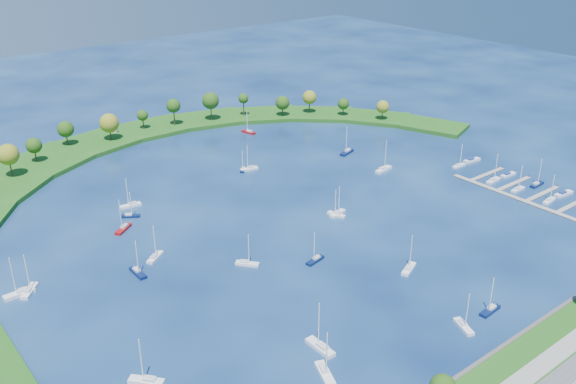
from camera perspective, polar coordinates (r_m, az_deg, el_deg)
ground at (r=242.52m, az=-0.19°, el=-1.54°), size 700.00×700.00×0.00m
breakwater at (r=259.35m, az=-15.06°, el=-0.41°), size 286.74×247.64×2.00m
breakwater_trees at (r=301.85m, az=-13.43°, el=5.29°), size 236.48×90.89×15.35m
harbor_tower at (r=331.74m, az=-15.42°, el=5.55°), size 2.60×2.60×3.84m
dock_system at (r=268.24m, az=22.80°, el=-0.85°), size 24.28×82.00×1.60m
moored_boat_0 at (r=205.53m, az=-3.74°, el=-6.43°), size 6.55×7.40×11.40m
moored_boat_1 at (r=243.11m, az=-14.14°, el=-2.05°), size 6.91×5.57×10.31m
moored_boat_2 at (r=278.68m, az=-4.11°, el=2.13°), size 5.92×6.05×9.72m
moored_boat_3 at (r=280.85m, az=8.69°, el=2.11°), size 9.82×4.25×13.97m
moored_boat_4 at (r=213.24m, az=-12.00°, el=-5.73°), size 7.87×6.37×11.77m
moored_boat_5 at (r=183.57m, az=15.68°, el=-11.58°), size 5.07×8.14×11.60m
moored_boat_6 at (r=206.63m, az=-23.24°, el=-8.39°), size 9.08×2.69×13.28m
moored_boat_7 at (r=162.02m, az=3.37°, el=-16.04°), size 5.80×9.48×13.50m
moored_boat_8 at (r=205.94m, az=-13.50°, el=-7.05°), size 2.32×8.30×12.20m
moored_boat_9 at (r=251.53m, az=-14.12°, el=-1.11°), size 8.49×3.44×12.12m
moored_boat_10 at (r=238.49m, az=4.54°, el=-1.86°), size 8.05×3.92×11.41m
moored_boat_11 at (r=207.23m, az=2.49°, el=-6.12°), size 7.78×3.54×11.05m
moored_boat_12 at (r=326.35m, az=-3.61°, el=5.52°), size 4.24×8.40×11.90m
moored_boat_13 at (r=163.36m, az=-12.74°, el=-16.33°), size 7.63×8.31×12.98m
moored_boat_14 at (r=192.16m, az=17.91°, el=-10.11°), size 8.11×2.77×11.73m
moored_boat_15 at (r=279.03m, az=-3.54°, el=2.19°), size 8.37×3.64×11.90m
moored_boat_16 at (r=169.81m, az=2.97°, el=-13.83°), size 2.70×9.48×13.91m
moored_boat_17 at (r=298.98m, az=5.37°, el=3.68°), size 9.61×5.32×13.61m
moored_boat_18 at (r=206.84m, az=-22.46°, el=-8.22°), size 7.37×8.10×12.61m
moored_boat_19 at (r=205.91m, az=10.93°, el=-6.79°), size 8.65×5.47×12.35m
moored_boat_20 at (r=234.03m, az=-14.75°, el=-3.17°), size 8.26×6.90×12.47m
moored_boat_21 at (r=237.59m, az=4.43°, el=-1.97°), size 3.89×7.47×10.57m
docked_boat_4 at (r=268.61m, az=22.67°, el=-0.66°), size 8.04×3.23×11.49m
docked_boat_5 at (r=277.31m, az=23.76°, el=-0.13°), size 9.43×3.54×1.88m
docked_boat_6 at (r=274.74m, az=20.17°, el=0.29°), size 7.52×2.21×11.02m
docked_boat_7 at (r=282.27m, az=21.69°, el=0.69°), size 8.25×2.81×11.93m
docked_boat_8 at (r=280.28m, az=18.17°, el=1.07°), size 8.61×3.16×12.38m
docked_boat_9 at (r=288.60m, az=19.38°, el=1.50°), size 8.24×2.66×1.66m
docked_boat_10 at (r=292.28m, az=15.29°, el=2.38°), size 7.28×2.11×10.68m
docked_boat_11 at (r=300.27m, az=16.36°, el=2.80°), size 9.13×3.62×1.81m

